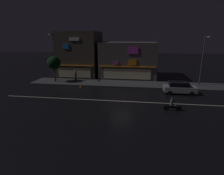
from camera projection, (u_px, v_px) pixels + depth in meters
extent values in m
plane|color=black|center=(122.00, 101.00, 21.97)|extent=(140.00, 140.00, 0.00)
cube|color=beige|center=(122.00, 101.00, 21.96)|extent=(30.58, 0.16, 0.01)
cube|color=#424447|center=(126.00, 84.00, 29.94)|extent=(32.19, 4.27, 0.14)
cube|color=#4C443A|center=(81.00, 54.00, 36.04)|extent=(7.59, 8.17, 8.64)
cube|color=orange|center=(74.00, 66.00, 32.50)|extent=(7.21, 0.24, 0.12)
cube|color=#268CF2|center=(66.00, 46.00, 31.80)|extent=(1.00, 0.08, 0.91)
cube|color=white|center=(74.00, 39.00, 31.25)|extent=(1.82, 0.08, 0.57)
cube|color=beige|center=(74.00, 73.00, 32.91)|extent=(6.07, 0.06, 1.80)
cube|color=#56514C|center=(128.00, 60.00, 35.01)|extent=(10.43, 8.13, 6.67)
cube|color=orange|center=(127.00, 67.00, 31.22)|extent=(9.91, 0.24, 0.12)
cube|color=orange|center=(132.00, 62.00, 30.95)|extent=(1.38, 0.08, 0.98)
cube|color=#D83FD8|center=(133.00, 50.00, 30.38)|extent=(1.76, 0.08, 1.20)
cube|color=#D83FD8|center=(116.00, 63.00, 31.37)|extent=(0.94, 0.08, 0.57)
cube|color=beige|center=(127.00, 74.00, 31.63)|extent=(8.35, 0.06, 1.80)
cylinder|color=#47494C|center=(55.00, 58.00, 31.23)|extent=(0.16, 0.16, 7.99)
cube|color=#47494C|center=(51.00, 34.00, 29.51)|extent=(0.10, 1.40, 0.10)
ellipsoid|color=#F9E099|center=(49.00, 35.00, 28.86)|extent=(0.44, 0.32, 0.20)
cylinder|color=#47494C|center=(202.00, 61.00, 27.84)|extent=(0.16, 0.16, 7.62)
cube|color=#47494C|center=(207.00, 37.00, 26.16)|extent=(0.10, 1.40, 0.10)
ellipsoid|color=#F9E099|center=(209.00, 37.00, 25.52)|extent=(0.44, 0.32, 0.20)
cylinder|color=gray|center=(76.00, 76.00, 31.66)|extent=(0.37, 0.37, 1.73)
sphere|color=tan|center=(75.00, 70.00, 31.39)|extent=(0.22, 0.22, 0.22)
cylinder|color=#473323|center=(55.00, 75.00, 30.85)|extent=(0.24, 0.24, 2.36)
sphere|color=black|center=(54.00, 63.00, 30.29)|extent=(2.28, 2.28, 2.28)
cube|color=#9EA0A5|center=(180.00, 89.00, 24.75)|extent=(4.30, 1.78, 0.76)
cube|color=black|center=(179.00, 84.00, 24.59)|extent=(2.58, 1.57, 0.60)
cube|color=#F9F2CC|center=(194.00, 88.00, 25.02)|extent=(0.08, 0.20, 0.12)
cube|color=#F9F2CC|center=(197.00, 90.00, 23.86)|extent=(0.08, 0.20, 0.12)
cylinder|color=black|center=(188.00, 90.00, 25.51)|extent=(0.62, 0.20, 0.62)
cylinder|color=black|center=(192.00, 94.00, 23.82)|extent=(0.62, 0.20, 0.62)
cylinder|color=black|center=(168.00, 89.00, 25.89)|extent=(0.62, 0.20, 0.62)
cylinder|color=black|center=(170.00, 93.00, 24.19)|extent=(0.62, 0.20, 0.62)
cylinder|color=black|center=(179.00, 108.00, 19.01)|extent=(0.60, 0.08, 0.60)
cylinder|color=black|center=(166.00, 108.00, 19.18)|extent=(0.60, 0.10, 0.60)
cube|color=black|center=(173.00, 107.00, 19.07)|extent=(1.30, 0.14, 0.20)
ellipsoid|color=#B2B7BC|center=(175.00, 105.00, 18.98)|extent=(0.44, 0.26, 0.24)
cube|color=black|center=(171.00, 106.00, 19.05)|extent=(0.56, 0.22, 0.10)
cylinder|color=slate|center=(179.00, 103.00, 18.87)|extent=(0.03, 0.60, 0.03)
sphere|color=white|center=(180.00, 104.00, 18.88)|extent=(0.14, 0.14, 0.14)
cylinder|color=#4C664C|center=(172.00, 102.00, 18.94)|extent=(0.32, 0.32, 0.70)
sphere|color=#333338|center=(172.00, 98.00, 18.81)|extent=(0.22, 0.22, 0.22)
cone|color=orange|center=(81.00, 86.00, 27.98)|extent=(0.36, 0.36, 0.55)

